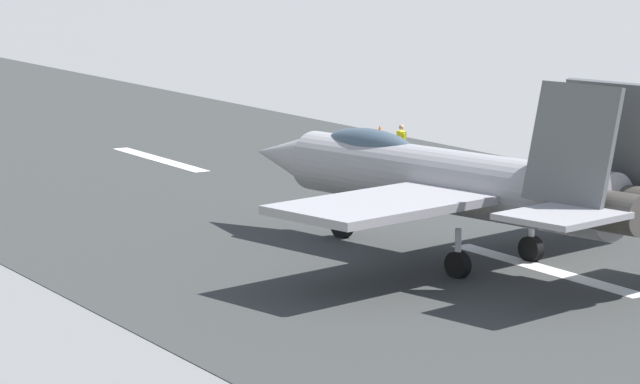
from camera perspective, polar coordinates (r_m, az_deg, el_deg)
ground_plane at (r=44.80m, az=8.07°, el=-2.79°), size 400.00×400.00×0.00m
runway_strip at (r=44.79m, az=8.08°, el=-2.78°), size 240.00×26.00×0.02m
fighter_jet at (r=45.11m, az=4.85°, el=0.48°), size 16.40×13.91×5.61m
crew_person at (r=63.53m, az=3.02°, el=1.74°), size 0.68×0.39×1.71m
marker_cone_far at (r=72.46m, az=2.23°, el=2.25°), size 0.44×0.44×0.55m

